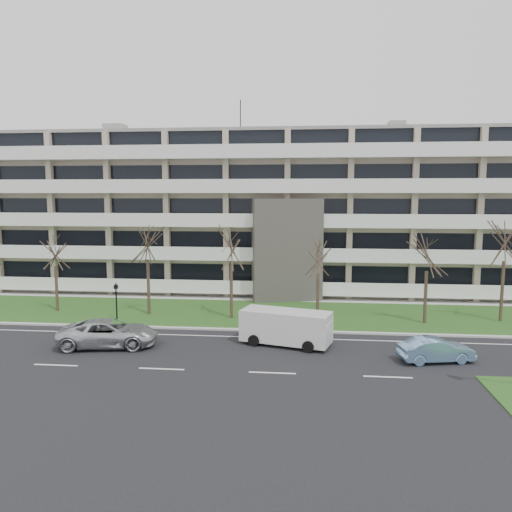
# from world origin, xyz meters

# --- Properties ---
(ground) EXTENTS (160.00, 160.00, 0.00)m
(ground) POSITION_xyz_m (0.00, 0.00, 0.00)
(ground) COLOR black
(ground) RESTS_ON ground
(grass_verge) EXTENTS (90.00, 10.00, 0.06)m
(grass_verge) POSITION_xyz_m (0.00, 13.00, 0.03)
(grass_verge) COLOR #204D19
(grass_verge) RESTS_ON ground
(curb) EXTENTS (90.00, 0.35, 0.12)m
(curb) POSITION_xyz_m (0.00, 8.00, 0.06)
(curb) COLOR #B2B2AD
(curb) RESTS_ON ground
(sidewalk) EXTENTS (90.00, 2.00, 0.08)m
(sidewalk) POSITION_xyz_m (0.00, 18.50, 0.04)
(sidewalk) COLOR #B2B2AD
(sidewalk) RESTS_ON ground
(lane_edge_line) EXTENTS (90.00, 0.12, 0.01)m
(lane_edge_line) POSITION_xyz_m (0.00, 6.50, 0.01)
(lane_edge_line) COLOR white
(lane_edge_line) RESTS_ON ground
(apartment_building) EXTENTS (60.50, 15.10, 18.75)m
(apartment_building) POSITION_xyz_m (-0.01, 25.32, 7.61)
(apartment_building) COLOR #BCA892
(apartment_building) RESTS_ON ground
(silver_pickup) EXTENTS (6.36, 3.68, 1.67)m
(silver_pickup) POSITION_xyz_m (-10.42, 3.63, 0.83)
(silver_pickup) COLOR #B8BBC0
(silver_pickup) RESTS_ON ground
(blue_sedan) EXTENTS (4.36, 2.31, 1.37)m
(blue_sedan) POSITION_xyz_m (9.06, 2.73, 0.68)
(blue_sedan) COLOR #7FACDC
(blue_sedan) RESTS_ON ground
(white_van) EXTENTS (5.91, 3.50, 2.16)m
(white_van) POSITION_xyz_m (0.57, 5.08, 1.29)
(white_van) COLOR silver
(white_van) RESTS_ON ground
(pedestrian_signal) EXTENTS (0.28, 0.23, 2.79)m
(pedestrian_signal) POSITION_xyz_m (-12.40, 10.04, 1.78)
(pedestrian_signal) COLOR black
(pedestrian_signal) RESTS_ON ground
(tree_1) EXTENTS (3.28, 3.28, 6.56)m
(tree_1) POSITION_xyz_m (-18.19, 12.19, 5.10)
(tree_1) COLOR #382B21
(tree_1) RESTS_ON ground
(tree_2) EXTENTS (3.89, 3.89, 7.78)m
(tree_2) POSITION_xyz_m (-10.49, 11.86, 6.05)
(tree_2) COLOR #382B21
(tree_2) RESTS_ON ground
(tree_3) EXTENTS (3.68, 3.68, 7.35)m
(tree_3) POSITION_xyz_m (-3.88, 11.31, 5.72)
(tree_3) COLOR #382B21
(tree_3) RESTS_ON ground
(tree_4) EXTENTS (3.20, 3.20, 6.39)m
(tree_4) POSITION_xyz_m (2.62, 11.40, 4.96)
(tree_4) COLOR #382B21
(tree_4) RESTS_ON ground
(tree_5) EXTENTS (3.45, 3.45, 6.89)m
(tree_5) POSITION_xyz_m (10.37, 11.22, 5.36)
(tree_5) COLOR #382B21
(tree_5) RESTS_ON ground
(tree_6) EXTENTS (4.05, 4.05, 8.09)m
(tree_6) POSITION_xyz_m (16.09, 12.32, 6.29)
(tree_6) COLOR #382B21
(tree_6) RESTS_ON ground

